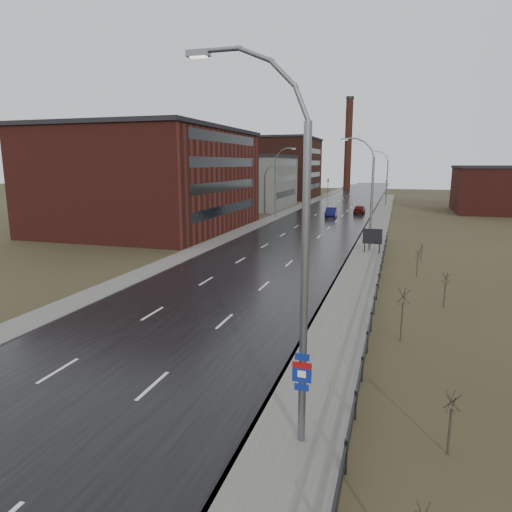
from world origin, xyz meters
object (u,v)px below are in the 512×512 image
Objects in this scene: streetlight_main at (294,259)px; billboard at (372,237)px; car_near at (331,213)px; car_far at (359,210)px.

billboard is (0.63, 32.82, -4.35)m from streetlight_main.
streetlight_main is 4.73× the size of billboard.
streetlight_main is at bearing -86.23° from car_near.
car_far is at bearing 96.57° from billboard.
car_far is at bearing 93.00° from streetlight_main.
billboard is 31.48m from car_near.
car_near is 1.06× the size of car_far.
car_far is (4.04, 7.08, -0.02)m from car_near.
billboard is at bearing 96.74° from car_far.
car_far is at bearing 57.09° from car_near.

